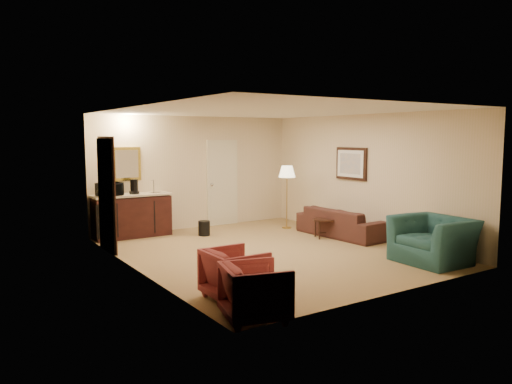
{
  "coord_description": "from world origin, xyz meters",
  "views": [
    {
      "loc": [
        -5.16,
        -7.53,
        2.14
      ],
      "look_at": [
        0.06,
        0.5,
        1.07
      ],
      "focal_mm": 35.0,
      "sensor_mm": 36.0,
      "label": 1
    }
  ],
  "objects_px": {
    "teal_armchair": "(433,232)",
    "waste_bin": "(204,228)",
    "rose_chair_far": "(255,289)",
    "coffee_table": "(328,228)",
    "rose_chair_near": "(235,271)",
    "microwave": "(109,188)",
    "coffee_maker": "(134,187)",
    "floor_lamp": "(287,197)",
    "wetbar_cabinet": "(132,215)",
    "sofa": "(342,218)"
  },
  "relations": [
    {
      "from": "teal_armchair",
      "to": "waste_bin",
      "type": "height_order",
      "value": "teal_armchair"
    },
    {
      "from": "rose_chair_far",
      "to": "coffee_table",
      "type": "xyz_separation_m",
      "value": [
        3.9,
        3.16,
        -0.16
      ]
    },
    {
      "from": "rose_chair_near",
      "to": "coffee_table",
      "type": "bearing_deg",
      "value": -57.21
    },
    {
      "from": "coffee_table",
      "to": "rose_chair_near",
      "type": "bearing_deg",
      "value": -147.42
    },
    {
      "from": "microwave",
      "to": "rose_chair_far",
      "type": "bearing_deg",
      "value": -102.2
    },
    {
      "from": "teal_armchair",
      "to": "microwave",
      "type": "xyz_separation_m",
      "value": [
        -4.03,
        4.86,
        0.56
      ]
    },
    {
      "from": "waste_bin",
      "to": "coffee_maker",
      "type": "xyz_separation_m",
      "value": [
        -1.29,
        0.71,
        0.92
      ]
    },
    {
      "from": "teal_armchair",
      "to": "waste_bin",
      "type": "xyz_separation_m",
      "value": [
        -2.2,
        4.2,
        -0.36
      ]
    },
    {
      "from": "floor_lamp",
      "to": "wetbar_cabinet",
      "type": "bearing_deg",
      "value": 163.75
    },
    {
      "from": "sofa",
      "to": "microwave",
      "type": "height_order",
      "value": "microwave"
    },
    {
      "from": "wetbar_cabinet",
      "to": "waste_bin",
      "type": "bearing_deg",
      "value": -28.07
    },
    {
      "from": "sofa",
      "to": "rose_chair_far",
      "type": "xyz_separation_m",
      "value": [
        -4.25,
        -3.12,
        -0.03
      ]
    },
    {
      "from": "wetbar_cabinet",
      "to": "coffee_maker",
      "type": "height_order",
      "value": "coffee_maker"
    },
    {
      "from": "teal_armchair",
      "to": "coffee_table",
      "type": "bearing_deg",
      "value": -175.68
    },
    {
      "from": "sofa",
      "to": "microwave",
      "type": "xyz_separation_m",
      "value": [
        -4.28,
        2.34,
        0.68
      ]
    },
    {
      "from": "wetbar_cabinet",
      "to": "microwave",
      "type": "bearing_deg",
      "value": -172.84
    },
    {
      "from": "floor_lamp",
      "to": "waste_bin",
      "type": "distance_m",
      "value": 2.12
    },
    {
      "from": "teal_armchair",
      "to": "rose_chair_far",
      "type": "bearing_deg",
      "value": -79.38
    },
    {
      "from": "rose_chair_far",
      "to": "coffee_maker",
      "type": "relative_size",
      "value": 2.38
    },
    {
      "from": "rose_chair_far",
      "to": "sofa",
      "type": "bearing_deg",
      "value": -38.75
    },
    {
      "from": "microwave",
      "to": "coffee_maker",
      "type": "relative_size",
      "value": 1.54
    },
    {
      "from": "teal_armchair",
      "to": "sofa",
      "type": "bearing_deg",
      "value": 176.41
    },
    {
      "from": "rose_chair_far",
      "to": "floor_lamp",
      "type": "height_order",
      "value": "floor_lamp"
    },
    {
      "from": "microwave",
      "to": "wetbar_cabinet",
      "type": "bearing_deg",
      "value": -5.41
    },
    {
      "from": "rose_chair_near",
      "to": "floor_lamp",
      "type": "relative_size",
      "value": 0.51
    },
    {
      "from": "waste_bin",
      "to": "floor_lamp",
      "type": "bearing_deg",
      "value": -7.44
    },
    {
      "from": "wetbar_cabinet",
      "to": "sofa",
      "type": "distance_m",
      "value": 4.5
    },
    {
      "from": "rose_chair_near",
      "to": "coffee_maker",
      "type": "xyz_separation_m",
      "value": [
        0.31,
        4.71,
        0.71
      ]
    },
    {
      "from": "rose_chair_far",
      "to": "floor_lamp",
      "type": "bearing_deg",
      "value": -25.16
    },
    {
      "from": "coffee_maker",
      "to": "rose_chair_near",
      "type": "bearing_deg",
      "value": -82.5
    },
    {
      "from": "coffee_table",
      "to": "rose_chair_far",
      "type": "bearing_deg",
      "value": -140.91
    },
    {
      "from": "teal_armchair",
      "to": "rose_chair_near",
      "type": "distance_m",
      "value": 3.81
    },
    {
      "from": "rose_chair_near",
      "to": "microwave",
      "type": "relative_size",
      "value": 1.54
    },
    {
      "from": "coffee_maker",
      "to": "coffee_table",
      "type": "bearing_deg",
      "value": -23.45
    },
    {
      "from": "rose_chair_far",
      "to": "coffee_maker",
      "type": "bearing_deg",
      "value": 9.7
    },
    {
      "from": "rose_chair_far",
      "to": "coffee_table",
      "type": "distance_m",
      "value": 5.02
    },
    {
      "from": "waste_bin",
      "to": "coffee_table",
      "type": "bearing_deg",
      "value": -37.92
    },
    {
      "from": "sofa",
      "to": "waste_bin",
      "type": "distance_m",
      "value": 2.98
    },
    {
      "from": "sofa",
      "to": "floor_lamp",
      "type": "height_order",
      "value": "floor_lamp"
    },
    {
      "from": "wetbar_cabinet",
      "to": "floor_lamp",
      "type": "height_order",
      "value": "floor_lamp"
    },
    {
      "from": "wetbar_cabinet",
      "to": "waste_bin",
      "type": "distance_m",
      "value": 1.56
    },
    {
      "from": "wetbar_cabinet",
      "to": "rose_chair_far",
      "type": "xyz_separation_m",
      "value": [
        -0.45,
        -5.52,
        -0.09
      ]
    },
    {
      "from": "sofa",
      "to": "coffee_maker",
      "type": "height_order",
      "value": "coffee_maker"
    },
    {
      "from": "rose_chair_near",
      "to": "floor_lamp",
      "type": "distance_m",
      "value": 5.22
    },
    {
      "from": "rose_chair_far",
      "to": "coffee_table",
      "type": "height_order",
      "value": "rose_chair_far"
    },
    {
      "from": "wetbar_cabinet",
      "to": "rose_chair_near",
      "type": "xyz_separation_m",
      "value": [
        -0.25,
        -4.72,
        -0.09
      ]
    },
    {
      "from": "coffee_table",
      "to": "floor_lamp",
      "type": "bearing_deg",
      "value": 93.06
    },
    {
      "from": "rose_chair_far",
      "to": "wetbar_cabinet",
      "type": "bearing_deg",
      "value": 10.35
    },
    {
      "from": "sofa",
      "to": "teal_armchair",
      "type": "xyz_separation_m",
      "value": [
        -0.25,
        -2.52,
        0.12
      ]
    },
    {
      "from": "rose_chair_near",
      "to": "microwave",
      "type": "distance_m",
      "value": 4.72
    }
  ]
}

